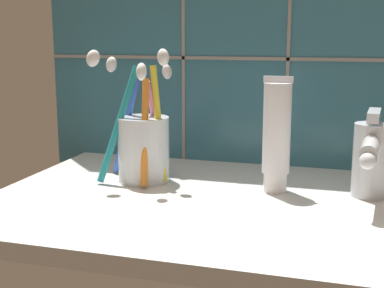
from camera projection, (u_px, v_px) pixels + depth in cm
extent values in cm
cube|color=silver|center=(252.00, 209.00, 64.50)|extent=(64.45, 39.06, 2.00)
cube|color=#336B7F|center=(279.00, 19.00, 78.49)|extent=(74.45, 1.50, 47.85)
cube|color=gray|center=(277.00, 59.00, 78.84)|extent=(74.45, 0.24, 0.50)
cube|color=gray|center=(183.00, 20.00, 81.73)|extent=(0.50, 0.24, 47.85)
cube|color=gray|center=(289.00, 19.00, 77.24)|extent=(0.50, 0.24, 47.85)
cylinder|color=silver|center=(144.00, 149.00, 72.45)|extent=(6.96, 6.96, 8.83)
cylinder|color=yellow|center=(158.00, 124.00, 70.60)|extent=(2.73, 1.85, 15.45)
ellipsoid|color=white|center=(163.00, 57.00, 68.24)|extent=(2.28, 1.95, 2.37)
cylinder|color=pink|center=(157.00, 127.00, 75.16)|extent=(2.02, 5.93, 13.39)
ellipsoid|color=white|center=(167.00, 72.00, 76.17)|extent=(1.73, 2.57, 2.66)
cylinder|color=blue|center=(127.00, 124.00, 74.25)|extent=(5.60, 3.11, 14.46)
ellipsoid|color=white|center=(111.00, 64.00, 74.38)|extent=(2.64, 2.12, 2.63)
cylinder|color=teal|center=(118.00, 124.00, 70.72)|extent=(5.68, 4.04, 15.57)
ellipsoid|color=white|center=(93.00, 58.00, 68.18)|extent=(2.65, 2.34, 2.63)
cylinder|color=orange|center=(145.00, 132.00, 69.31)|extent=(1.59, 3.72, 13.88)
ellipsoid|color=white|center=(141.00, 72.00, 66.17)|extent=(1.68, 2.30, 2.49)
cylinder|color=white|center=(275.00, 182.00, 68.11)|extent=(2.95, 2.95, 2.50)
cylinder|color=white|center=(277.00, 128.00, 66.72)|extent=(3.48, 3.48, 11.39)
cube|color=silver|center=(278.00, 79.00, 65.50)|extent=(3.65, 0.36, 0.80)
cylinder|color=silver|center=(371.00, 160.00, 65.50)|extent=(4.43, 4.43, 9.12)
cylinder|color=silver|center=(370.00, 147.00, 60.90)|extent=(2.70, 9.07, 1.99)
sphere|color=silver|center=(368.00, 161.00, 56.95)|extent=(1.86, 1.86, 1.86)
cube|color=silver|center=(374.00, 115.00, 64.39)|extent=(1.87, 6.09, 1.20)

